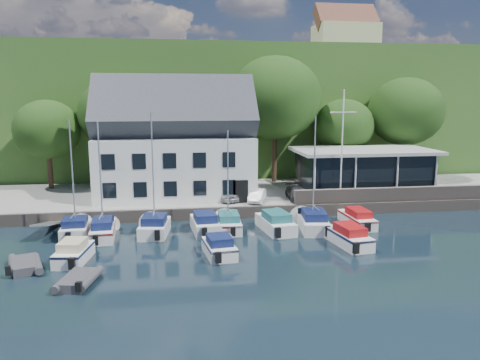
{
  "coord_description": "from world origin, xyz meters",
  "views": [
    {
      "loc": [
        -7.09,
        -26.7,
        10.1
      ],
      "look_at": [
        -2.05,
        9.0,
        3.64
      ],
      "focal_mm": 35.0,
      "sensor_mm": 36.0,
      "label": 1
    }
  ],
  "objects_px": {
    "boat_r2_2": "(219,245)",
    "boat_r2_4": "(348,234)",
    "flagpole": "(342,146)",
    "boat_r1_1": "(100,178)",
    "boat_r1_2": "(153,173)",
    "club_pavilion": "(363,170)",
    "car_dgrey": "(297,193)",
    "boat_r1_6": "(314,170)",
    "car_blue": "(323,191)",
    "car_white": "(257,195)",
    "boat_r1_0": "(73,179)",
    "boat_r1_5": "(276,221)",
    "boat_r1_3": "(205,222)",
    "boat_r2_0": "(74,250)",
    "boat_r1_4": "(228,175)",
    "boat_r1_7": "(357,217)",
    "dinghy_0": "(25,263)",
    "car_silver": "(224,193)",
    "harbor_building": "(175,149)",
    "dinghy_1": "(78,278)"
  },
  "relations": [
    {
      "from": "club_pavilion",
      "to": "car_dgrey",
      "type": "height_order",
      "value": "club_pavilion"
    },
    {
      "from": "boat_r2_4",
      "to": "boat_r1_1",
      "type": "bearing_deg",
      "value": 157.46
    },
    {
      "from": "car_silver",
      "to": "boat_r1_6",
      "type": "bearing_deg",
      "value": -64.94
    },
    {
      "from": "car_dgrey",
      "to": "boat_r1_7",
      "type": "xyz_separation_m",
      "value": [
        3.5,
        -5.51,
        -0.88
      ]
    },
    {
      "from": "flagpole",
      "to": "boat_r2_0",
      "type": "bearing_deg",
      "value": -154.7
    },
    {
      "from": "boat_r1_4",
      "to": "boat_r1_2",
      "type": "bearing_deg",
      "value": -172.1
    },
    {
      "from": "boat_r2_2",
      "to": "boat_r1_5",
      "type": "bearing_deg",
      "value": 39.1
    },
    {
      "from": "boat_r1_7",
      "to": "dinghy_0",
      "type": "distance_m",
      "value": 24.06
    },
    {
      "from": "boat_r1_1",
      "to": "boat_r1_5",
      "type": "height_order",
      "value": "boat_r1_1"
    },
    {
      "from": "car_silver",
      "to": "car_white",
      "type": "xyz_separation_m",
      "value": [
        2.83,
        -0.94,
        -0.11
      ]
    },
    {
      "from": "boat_r2_2",
      "to": "boat_r2_4",
      "type": "relative_size",
      "value": 0.78
    },
    {
      "from": "boat_r1_2",
      "to": "boat_r2_2",
      "type": "bearing_deg",
      "value": -43.81
    },
    {
      "from": "flagpole",
      "to": "boat_r1_1",
      "type": "height_order",
      "value": "flagpole"
    },
    {
      "from": "club_pavilion",
      "to": "boat_r1_6",
      "type": "xyz_separation_m",
      "value": [
        -7.65,
        -8.94,
        1.6
      ]
    },
    {
      "from": "car_white",
      "to": "boat_r1_2",
      "type": "height_order",
      "value": "boat_r1_2"
    },
    {
      "from": "club_pavilion",
      "to": "car_dgrey",
      "type": "relative_size",
      "value": 3.36
    },
    {
      "from": "harbor_building",
      "to": "car_blue",
      "type": "bearing_deg",
      "value": -13.36
    },
    {
      "from": "car_white",
      "to": "boat_r1_0",
      "type": "relative_size",
      "value": 0.39
    },
    {
      "from": "car_white",
      "to": "boat_r1_1",
      "type": "relative_size",
      "value": 0.38
    },
    {
      "from": "boat_r1_7",
      "to": "boat_r1_4",
      "type": "bearing_deg",
      "value": 176.09
    },
    {
      "from": "boat_r1_2",
      "to": "dinghy_1",
      "type": "bearing_deg",
      "value": -105.7
    },
    {
      "from": "flagpole",
      "to": "dinghy_0",
      "type": "bearing_deg",
      "value": -155.22
    },
    {
      "from": "boat_r1_6",
      "to": "boat_r2_0",
      "type": "relative_size",
      "value": 1.92
    },
    {
      "from": "car_dgrey",
      "to": "boat_r1_3",
      "type": "height_order",
      "value": "car_dgrey"
    },
    {
      "from": "harbor_building",
      "to": "club_pavilion",
      "type": "height_order",
      "value": "harbor_building"
    },
    {
      "from": "boat_r1_5",
      "to": "boat_r2_2",
      "type": "bearing_deg",
      "value": -141.79
    },
    {
      "from": "boat_r1_6",
      "to": "boat_r2_0",
      "type": "xyz_separation_m",
      "value": [
        -16.76,
        -4.91,
        -3.94
      ]
    },
    {
      "from": "car_blue",
      "to": "boat_r1_6",
      "type": "relative_size",
      "value": 0.39
    },
    {
      "from": "harbor_building",
      "to": "car_dgrey",
      "type": "height_order",
      "value": "harbor_building"
    },
    {
      "from": "car_silver",
      "to": "boat_r1_5",
      "type": "height_order",
      "value": "car_silver"
    },
    {
      "from": "car_dgrey",
      "to": "boat_r1_6",
      "type": "xyz_separation_m",
      "value": [
        -0.31,
        -6.08,
        3.08
      ]
    },
    {
      "from": "boat_r1_2",
      "to": "boat_r2_0",
      "type": "bearing_deg",
      "value": -125.63
    },
    {
      "from": "boat_r1_2",
      "to": "boat_r1_6",
      "type": "xyz_separation_m",
      "value": [
        12.02,
        -0.23,
        0.05
      ]
    },
    {
      "from": "car_white",
      "to": "boat_r1_4",
      "type": "bearing_deg",
      "value": -102.71
    },
    {
      "from": "boat_r1_4",
      "to": "boat_r2_0",
      "type": "distance_m",
      "value": 12.29
    },
    {
      "from": "car_silver",
      "to": "boat_r1_3",
      "type": "bearing_deg",
      "value": -125.97
    },
    {
      "from": "car_blue",
      "to": "dinghy_0",
      "type": "height_order",
      "value": "car_blue"
    },
    {
      "from": "club_pavilion",
      "to": "flagpole",
      "type": "height_order",
      "value": "flagpole"
    },
    {
      "from": "flagpole",
      "to": "boat_r1_6",
      "type": "xyz_separation_m",
      "value": [
        -3.94,
        -4.88,
        -1.21
      ]
    },
    {
      "from": "boat_r1_3",
      "to": "boat_r2_4",
      "type": "height_order",
      "value": "boat_r1_3"
    },
    {
      "from": "car_white",
      "to": "boat_r2_0",
      "type": "height_order",
      "value": "car_white"
    },
    {
      "from": "car_silver",
      "to": "boat_r2_2",
      "type": "distance_m",
      "value": 11.89
    },
    {
      "from": "dinghy_0",
      "to": "dinghy_1",
      "type": "relative_size",
      "value": 1.04
    },
    {
      "from": "boat_r1_6",
      "to": "club_pavilion",
      "type": "bearing_deg",
      "value": 56.77
    },
    {
      "from": "boat_r1_1",
      "to": "flagpole",
      "type": "bearing_deg",
      "value": 10.03
    },
    {
      "from": "boat_r1_1",
      "to": "boat_r1_2",
      "type": "relative_size",
      "value": 0.96
    },
    {
      "from": "car_dgrey",
      "to": "car_white",
      "type": "bearing_deg",
      "value": -171.4
    },
    {
      "from": "harbor_building",
      "to": "dinghy_0",
      "type": "relative_size",
      "value": 4.53
    },
    {
      "from": "car_blue",
      "to": "boat_r1_7",
      "type": "distance_m",
      "value": 5.89
    },
    {
      "from": "boat_r1_0",
      "to": "boat_r1_7",
      "type": "bearing_deg",
      "value": -3.74
    }
  ]
}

